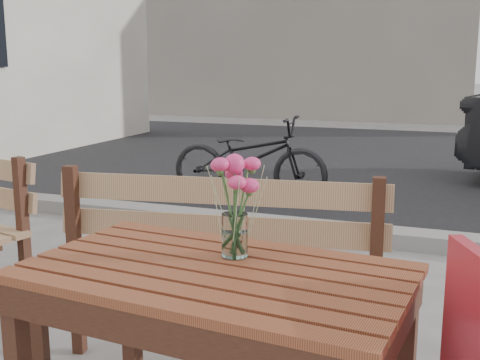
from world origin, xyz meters
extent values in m
cube|color=black|center=(0.00, 7.00, 0.00)|extent=(30.00, 8.00, 0.00)
cube|color=gray|center=(0.00, 3.00, 0.06)|extent=(30.00, 0.25, 0.12)
cube|color=maroon|center=(0.17, 0.13, 0.72)|extent=(1.25, 0.80, 0.03)
cube|color=black|center=(-0.35, 0.48, 0.35)|extent=(0.06, 0.06, 0.70)
cube|color=#91684B|center=(-0.08, 0.65, 0.47)|extent=(1.54, 0.63, 0.03)
cube|color=#91684B|center=(-0.12, 0.87, 0.72)|extent=(1.48, 0.27, 0.40)
cube|color=black|center=(-0.73, 0.38, 0.24)|extent=(0.06, 0.06, 0.49)
cube|color=black|center=(-0.78, 0.71, 0.45)|extent=(0.06, 0.06, 0.90)
cube|color=black|center=(0.56, 0.93, 0.45)|extent=(0.06, 0.06, 0.90)
cylinder|color=white|center=(0.19, 0.27, 0.81)|extent=(0.09, 0.09, 0.14)
cylinder|color=#3A6933|center=(0.19, 0.27, 0.88)|extent=(0.05, 0.05, 0.29)
cube|color=black|center=(-1.34, 1.01, 0.44)|extent=(0.06, 0.06, 0.87)
imported|color=black|center=(-1.14, 4.10, 0.42)|extent=(1.63, 0.63, 0.84)
camera|label=1|loc=(0.87, -1.50, 1.36)|focal=45.00mm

